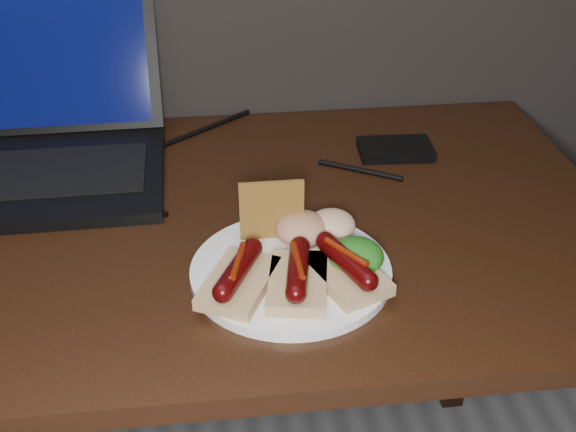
{
  "coord_description": "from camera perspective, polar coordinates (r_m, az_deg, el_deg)",
  "views": [
    {
      "loc": [
        0.12,
        0.5,
        1.31
      ],
      "look_at": [
        0.21,
        1.26,
        0.82
      ],
      "focal_mm": 45.0,
      "sensor_mm": 36.0,
      "label": 1
    }
  ],
  "objects": [
    {
      "name": "plate",
      "position": [
        0.92,
        0.22,
        -4.37
      ],
      "size": [
        0.3,
        0.3,
        0.01
      ],
      "primitive_type": "cylinder",
      "rotation": [
        0.0,
        0.0,
        -0.2
      ],
      "color": "white",
      "rests_on": "desk"
    },
    {
      "name": "laptop",
      "position": [
        1.21,
        -18.69,
        5.97
      ],
      "size": [
        0.37,
        0.38,
        0.25
      ],
      "color": "black",
      "rests_on": "desk"
    },
    {
      "name": "bread_sausage_right",
      "position": [
        0.89,
        4.56,
        -4.13
      ],
      "size": [
        0.11,
        0.13,
        0.04
      ],
      "color": "#D9AB7F",
      "rests_on": "plate"
    },
    {
      "name": "bread_sausage_left",
      "position": [
        0.87,
        -3.92,
        -4.82
      ],
      "size": [
        0.11,
        0.13,
        0.04
      ],
      "color": "#D9AB7F",
      "rests_on": "plate"
    },
    {
      "name": "bread_sausage_center",
      "position": [
        0.87,
        0.78,
        -4.81
      ],
      "size": [
        0.09,
        0.13,
        0.04
      ],
      "color": "#D9AB7F",
      "rests_on": "plate"
    },
    {
      "name": "coleslaw_mound",
      "position": [
        0.97,
        3.47,
        -0.69
      ],
      "size": [
        0.06,
        0.06,
        0.04
      ],
      "primitive_type": "ellipsoid",
      "color": "beige",
      "rests_on": "plate"
    },
    {
      "name": "crispbread",
      "position": [
        0.95,
        -1.3,
        0.47
      ],
      "size": [
        0.09,
        0.01,
        0.08
      ],
      "primitive_type": "cube",
      "color": "#B07630",
      "rests_on": "plate"
    },
    {
      "name": "salsa_mound",
      "position": [
        0.95,
        1.1,
        -0.99
      ],
      "size": [
        0.07,
        0.07,
        0.04
      ],
      "primitive_type": "ellipsoid",
      "color": "#9F200F",
      "rests_on": "plate"
    },
    {
      "name": "hard_drive",
      "position": [
        1.22,
        8.48,
        5.23
      ],
      "size": [
        0.12,
        0.08,
        0.02
      ],
      "primitive_type": "cube",
      "rotation": [
        0.0,
        0.0,
        -0.05
      ],
      "color": "black",
      "rests_on": "desk"
    },
    {
      "name": "salad_greens",
      "position": [
        0.91,
        5.4,
        -3.16
      ],
      "size": [
        0.07,
        0.07,
        0.04
      ],
      "primitive_type": "ellipsoid",
      "color": "#105011",
      "rests_on": "plate"
    },
    {
      "name": "desk",
      "position": [
        1.1,
        -11.64,
        -4.44
      ],
      "size": [
        1.4,
        0.7,
        0.75
      ],
      "color": "black",
      "rests_on": "ground"
    },
    {
      "name": "desk_cables",
      "position": [
        1.17,
        -12.32,
        3.43
      ],
      "size": [
        0.83,
        0.36,
        0.01
      ],
      "color": "black",
      "rests_on": "desk"
    }
  ]
}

